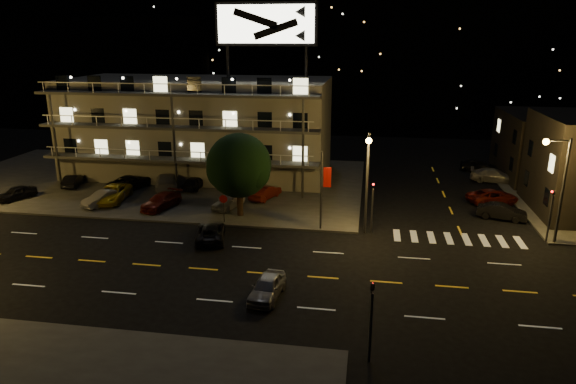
# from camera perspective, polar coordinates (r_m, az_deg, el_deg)

# --- Properties ---
(ground) EXTENTS (140.00, 140.00, 0.00)m
(ground) POSITION_cam_1_polar(r_m,az_deg,el_deg) (34.44, -6.20, -8.73)
(ground) COLOR black
(ground) RESTS_ON ground
(curb_nw) EXTENTS (44.00, 24.00, 0.15)m
(curb_nw) POSITION_cam_1_polar(r_m,az_deg,el_deg) (56.70, -14.63, 1.25)
(curb_nw) COLOR #3B3B38
(curb_nw) RESTS_ON ground
(motel) EXTENTS (28.00, 13.80, 18.10)m
(motel) POSITION_cam_1_polar(r_m,az_deg,el_deg) (57.64, -9.76, 7.18)
(motel) COLOR gray
(motel) RESTS_ON ground
(side_bldg_back) EXTENTS (14.06, 12.00, 7.00)m
(side_bldg_back) POSITION_cam_1_polar(r_m,az_deg,el_deg) (62.76, 29.05, 4.37)
(side_bldg_back) COLOR black
(side_bldg_back) RESTS_ON ground
(hill_backdrop) EXTENTS (120.00, 25.00, 24.00)m
(hill_backdrop) POSITION_cam_1_polar(r_m,az_deg,el_deg) (99.77, 0.84, 15.02)
(hill_backdrop) COLOR black
(hill_backdrop) RESTS_ON ground
(streetlight_nc) EXTENTS (0.44, 1.92, 8.00)m
(streetlight_nc) POSITION_cam_1_polar(r_m,az_deg,el_deg) (39.09, 8.80, 2.06)
(streetlight_nc) COLOR #2D2D30
(streetlight_nc) RESTS_ON ground
(streetlight_ne) EXTENTS (1.92, 0.44, 8.00)m
(streetlight_ne) POSITION_cam_1_polar(r_m,az_deg,el_deg) (41.72, 27.87, 1.20)
(streetlight_ne) COLOR #2D2D30
(streetlight_ne) RESTS_ON ground
(signal_nw) EXTENTS (0.20, 0.27, 4.60)m
(signal_nw) POSITION_cam_1_polar(r_m,az_deg,el_deg) (40.30, 9.37, -1.06)
(signal_nw) COLOR #2D2D30
(signal_nw) RESTS_ON ground
(signal_sw) EXTENTS (0.20, 0.27, 4.60)m
(signal_sw) POSITION_cam_1_polar(r_m,az_deg,el_deg) (24.66, 9.24, -13.19)
(signal_sw) COLOR #2D2D30
(signal_sw) RESTS_ON ground
(signal_ne) EXTENTS (0.27, 0.20, 4.60)m
(signal_ne) POSITION_cam_1_polar(r_m,az_deg,el_deg) (42.49, 27.17, -1.82)
(signal_ne) COLOR #2D2D30
(signal_ne) RESTS_ON ground
(banner_north) EXTENTS (0.83, 0.16, 6.40)m
(banner_north) POSITION_cam_1_polar(r_m,az_deg,el_deg) (40.10, 3.83, 0.33)
(banner_north) COLOR #2D2D30
(banner_north) RESTS_ON ground
(stop_sign) EXTENTS (0.91, 0.11, 2.61)m
(stop_sign) POSITION_cam_1_polar(r_m,az_deg,el_deg) (42.24, -7.17, -1.34)
(stop_sign) COLOR #2D2D30
(stop_sign) RESTS_ON ground
(tree) EXTENTS (5.64, 5.43, 7.10)m
(tree) POSITION_cam_1_polar(r_m,az_deg,el_deg) (43.05, -5.53, 2.75)
(tree) COLOR black
(tree) RESTS_ON curb_nw
(lot_car_0) EXTENTS (2.82, 3.88, 1.23)m
(lot_car_0) POSITION_cam_1_polar(r_m,az_deg,el_deg) (54.44, -27.93, -0.10)
(lot_car_0) COLOR black
(lot_car_0) RESTS_ON curb_nw
(lot_car_1) EXTENTS (2.86, 4.15, 1.30)m
(lot_car_1) POSITION_cam_1_polar(r_m,az_deg,el_deg) (49.41, -19.86, -0.64)
(lot_car_1) COLOR gray
(lot_car_1) RESTS_ON curb_nw
(lot_car_2) EXTENTS (3.00, 5.46, 1.45)m
(lot_car_2) POSITION_cam_1_polar(r_m,az_deg,el_deg) (50.28, -18.96, -0.16)
(lot_car_2) COLOR gold
(lot_car_2) RESTS_ON curb_nw
(lot_car_3) EXTENTS (2.96, 4.76, 1.29)m
(lot_car_3) POSITION_cam_1_polar(r_m,az_deg,el_deg) (47.02, -13.91, -0.99)
(lot_car_3) COLOR #5F150D
(lot_car_3) RESTS_ON curb_nw
(lot_car_4) EXTENTS (2.62, 4.13, 1.31)m
(lot_car_4) POSITION_cam_1_polar(r_m,az_deg,el_deg) (45.95, -6.65, -1.00)
(lot_car_4) COLOR gray
(lot_car_4) RESTS_ON curb_nw
(lot_car_5) EXTENTS (1.99, 3.90, 1.23)m
(lot_car_5) POSITION_cam_1_polar(r_m,az_deg,el_deg) (56.72, -22.69, 1.20)
(lot_car_5) COLOR black
(lot_car_5) RESTS_ON curb_nw
(lot_car_6) EXTENTS (3.50, 5.35, 1.37)m
(lot_car_6) POSITION_cam_1_polar(r_m,az_deg,el_deg) (53.94, -17.11, 1.09)
(lot_car_6) COLOR black
(lot_car_6) RESTS_ON curb_nw
(lot_car_7) EXTENTS (3.87, 5.73, 1.54)m
(lot_car_7) POSITION_cam_1_polar(r_m,az_deg,el_deg) (52.94, -13.33, 1.20)
(lot_car_7) COLOR gray
(lot_car_7) RESTS_ON curb_nw
(lot_car_8) EXTENTS (1.80, 3.89, 1.29)m
(lot_car_8) POSITION_cam_1_polar(r_m,az_deg,el_deg) (52.28, -10.35, 1.04)
(lot_car_8) COLOR black
(lot_car_8) RESTS_ON curb_nw
(lot_car_9) EXTENTS (2.60, 4.16, 1.29)m
(lot_car_9) POSITION_cam_1_polar(r_m,az_deg,el_deg) (48.29, -2.54, -0.02)
(lot_car_9) COLOR #5F150D
(lot_car_9) RESTS_ON curb_nw
(side_car_0) EXTENTS (4.21, 2.40, 1.31)m
(side_car_0) POSITION_cam_1_polar(r_m,az_deg,el_deg) (46.96, 22.67, -2.03)
(side_car_0) COLOR black
(side_car_0) RESTS_ON ground
(side_car_1) EXTENTS (5.19, 3.80, 1.31)m
(side_car_1) POSITION_cam_1_polar(r_m,az_deg,el_deg) (51.05, 21.80, -0.47)
(side_car_1) COLOR #5F150D
(side_car_1) RESTS_ON ground
(side_car_2) EXTENTS (5.15, 2.85, 1.41)m
(side_car_2) POSITION_cam_1_polar(r_m,az_deg,el_deg) (58.57, 21.95, 1.70)
(side_car_2) COLOR gray
(side_car_2) RESTS_ON ground
(side_car_3) EXTENTS (4.08, 1.96, 1.35)m
(side_car_3) POSITION_cam_1_polar(r_m,az_deg,el_deg) (62.91, 20.38, 2.82)
(side_car_3) COLOR black
(side_car_3) RESTS_ON ground
(road_car_east) EXTENTS (1.93, 4.01, 1.32)m
(road_car_east) POSITION_cam_1_polar(r_m,az_deg,el_deg) (30.84, -2.34, -10.49)
(road_car_east) COLOR gray
(road_car_east) RESTS_ON ground
(road_car_west) EXTENTS (3.10, 4.84, 1.24)m
(road_car_west) POSITION_cam_1_polar(r_m,az_deg,el_deg) (39.41, -8.60, -4.45)
(road_car_west) COLOR black
(road_car_west) RESTS_ON ground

